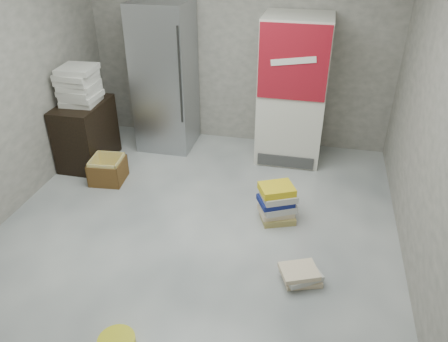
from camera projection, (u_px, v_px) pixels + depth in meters
ground at (187, 250)px, 4.18m from camera, size 5.00×5.00×0.00m
room_shell at (177, 66)px, 3.26m from camera, size 4.04×5.04×2.82m
steel_fridge at (165, 77)px, 5.65m from camera, size 0.70×0.72×1.90m
coke_cooler at (293, 91)px, 5.36m from camera, size 0.80×0.73×1.80m
wood_shelf at (86, 133)px, 5.48m from camera, size 0.50×0.80×0.80m
supply_box_stack at (79, 85)px, 5.16m from camera, size 0.44×0.44×0.45m
phonebook_stack_main at (277, 203)px, 4.49m from camera, size 0.45×0.40×0.41m
phonebook_stack_side at (301, 274)px, 3.80m from camera, size 0.41×0.38×0.14m
cardboard_box at (108, 171)px, 5.21m from camera, size 0.41×0.41×0.31m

